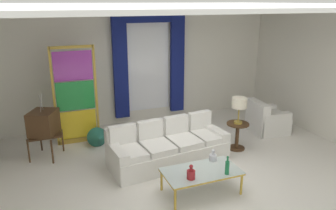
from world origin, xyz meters
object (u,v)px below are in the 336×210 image
(coffee_table, at_px, (201,172))
(bottle_blue_decanter, at_px, (227,167))
(peacock_figurine, at_px, (98,138))
(bottle_amber_squat, at_px, (213,157))
(bottle_crystal_tall, at_px, (191,174))
(vintage_tv, at_px, (43,124))
(stained_glass_divider, at_px, (76,98))
(table_lamp_brass, at_px, (239,104))
(round_side_table, at_px, (237,134))
(couch_white_long, at_px, (167,147))
(armchair_white, at_px, (266,121))

(coffee_table, relative_size, bottle_blue_decanter, 3.94)
(bottle_blue_decanter, distance_m, peacock_figurine, 3.16)
(coffee_table, height_order, bottle_blue_decanter, bottle_blue_decanter)
(bottle_amber_squat, bearing_deg, bottle_crystal_tall, -145.87)
(vintage_tv, height_order, stained_glass_divider, stained_glass_divider)
(bottle_crystal_tall, bearing_deg, table_lamp_brass, 38.82)
(bottle_blue_decanter, distance_m, round_side_table, 1.93)
(bottle_crystal_tall, relative_size, vintage_tv, 0.18)
(vintage_tv, height_order, peacock_figurine, vintage_tv)
(bottle_blue_decanter, bearing_deg, vintage_tv, 135.80)
(peacock_figurine, bearing_deg, couch_white_long, -44.16)
(bottle_amber_squat, bearing_deg, table_lamp_brass, 41.11)
(couch_white_long, bearing_deg, peacock_figurine, 135.84)
(coffee_table, height_order, bottle_amber_squat, bottle_amber_squat)
(coffee_table, relative_size, bottle_crystal_tall, 5.16)
(bottle_blue_decanter, xyz_separation_m, armchair_white, (2.38, 2.10, -0.25))
(peacock_figurine, relative_size, table_lamp_brass, 1.05)
(coffee_table, xyz_separation_m, armchair_white, (2.71, 1.84, -0.09))
(round_side_table, bearing_deg, bottle_blue_decanter, -127.84)
(bottle_blue_decanter, xyz_separation_m, bottle_amber_squat, (0.02, 0.51, -0.06))
(vintage_tv, bearing_deg, round_side_table, -15.90)
(coffee_table, relative_size, armchair_white, 1.43)
(stained_glass_divider, distance_m, round_side_table, 3.62)
(armchair_white, xyz_separation_m, round_side_table, (-1.20, -0.58, 0.07))
(couch_white_long, distance_m, stained_glass_divider, 2.34)
(table_lamp_brass, bearing_deg, armchair_white, 25.94)
(couch_white_long, distance_m, bottle_amber_squat, 1.14)
(bottle_crystal_tall, xyz_separation_m, stained_glass_divider, (-1.37, 3.06, 0.56))
(vintage_tv, distance_m, peacock_figurine, 1.18)
(vintage_tv, xyz_separation_m, table_lamp_brass, (3.88, -1.10, 0.30))
(bottle_amber_squat, bearing_deg, bottle_blue_decanter, -92.24)
(armchair_white, distance_m, stained_glass_divider, 4.54)
(bottle_amber_squat, bearing_deg, coffee_table, -144.68)
(coffee_table, height_order, round_side_table, round_side_table)
(bottle_crystal_tall, bearing_deg, round_side_table, 38.82)
(bottle_blue_decanter, xyz_separation_m, bottle_crystal_tall, (-0.60, 0.08, -0.04))
(table_lamp_brass, bearing_deg, couch_white_long, 179.34)
(bottle_crystal_tall, distance_m, armchair_white, 3.61)
(couch_white_long, bearing_deg, table_lamp_brass, -0.66)
(couch_white_long, height_order, bottle_crystal_tall, couch_white_long)
(couch_white_long, bearing_deg, armchair_white, 11.29)
(peacock_figurine, distance_m, table_lamp_brass, 3.15)
(couch_white_long, relative_size, vintage_tv, 1.80)
(couch_white_long, distance_m, table_lamp_brass, 1.78)
(couch_white_long, height_order, round_side_table, couch_white_long)
(peacock_figurine, bearing_deg, bottle_blue_decanter, -58.76)
(bottle_amber_squat, height_order, armchair_white, armchair_white)
(stained_glass_divider, bearing_deg, bottle_amber_squat, -52.82)
(bottle_crystal_tall, height_order, armchair_white, armchair_white)
(bottle_amber_squat, relative_size, vintage_tv, 0.16)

